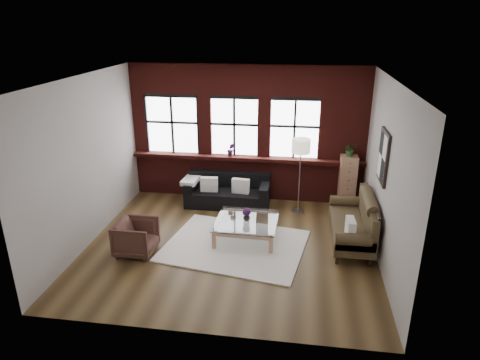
# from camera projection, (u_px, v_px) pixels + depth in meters

# --- Properties ---
(floor) EXTENTS (5.50, 5.50, 0.00)m
(floor) POSITION_uv_depth(u_px,v_px,m) (231.00, 246.00, 8.33)
(floor) COLOR #422E18
(floor) RESTS_ON ground
(ceiling) EXTENTS (5.50, 5.50, 0.00)m
(ceiling) POSITION_uv_depth(u_px,v_px,m) (229.00, 79.00, 7.19)
(ceiling) COLOR white
(ceiling) RESTS_ON ground
(wall_back) EXTENTS (5.50, 0.00, 5.50)m
(wall_back) POSITION_uv_depth(u_px,v_px,m) (247.00, 134.00, 10.07)
(wall_back) COLOR #A49E99
(wall_back) RESTS_ON ground
(wall_front) EXTENTS (5.50, 0.00, 5.50)m
(wall_front) POSITION_uv_depth(u_px,v_px,m) (197.00, 233.00, 5.45)
(wall_front) COLOR #A49E99
(wall_front) RESTS_ON ground
(wall_left) EXTENTS (0.00, 5.00, 5.00)m
(wall_left) POSITION_uv_depth(u_px,v_px,m) (87.00, 161.00, 8.13)
(wall_left) COLOR #A49E99
(wall_left) RESTS_ON ground
(wall_right) EXTENTS (0.00, 5.00, 5.00)m
(wall_right) POSITION_uv_depth(u_px,v_px,m) (386.00, 176.00, 7.39)
(wall_right) COLOR #A49E99
(wall_right) RESTS_ON ground
(brick_backwall) EXTENTS (5.50, 0.12, 3.20)m
(brick_backwall) POSITION_uv_depth(u_px,v_px,m) (247.00, 134.00, 10.01)
(brick_backwall) COLOR #521613
(brick_backwall) RESTS_ON floor
(sill_ledge) EXTENTS (5.50, 0.30, 0.08)m
(sill_ledge) POSITION_uv_depth(u_px,v_px,m) (246.00, 158.00, 10.13)
(sill_ledge) COLOR #521613
(sill_ledge) RESTS_ON brick_backwall
(window_left) EXTENTS (1.38, 0.10, 1.50)m
(window_left) POSITION_uv_depth(u_px,v_px,m) (172.00, 125.00, 10.21)
(window_left) COLOR black
(window_left) RESTS_ON brick_backwall
(window_mid) EXTENTS (1.38, 0.10, 1.50)m
(window_mid) POSITION_uv_depth(u_px,v_px,m) (234.00, 127.00, 10.01)
(window_mid) COLOR black
(window_mid) RESTS_ON brick_backwall
(window_right) EXTENTS (1.38, 0.10, 1.50)m
(window_right) POSITION_uv_depth(u_px,v_px,m) (294.00, 129.00, 9.82)
(window_right) COLOR black
(window_right) RESTS_ON brick_backwall
(wall_poster) EXTENTS (0.05, 0.74, 0.94)m
(wall_poster) POSITION_uv_depth(u_px,v_px,m) (383.00, 157.00, 7.58)
(wall_poster) COLOR black
(wall_poster) RESTS_ON wall_right
(shag_rug) EXTENTS (2.91, 2.46, 0.03)m
(shag_rug) POSITION_uv_depth(u_px,v_px,m) (235.00, 245.00, 8.31)
(shag_rug) COLOR white
(shag_rug) RESTS_ON floor
(dark_sofa) EXTENTS (1.94, 0.79, 0.70)m
(dark_sofa) POSITION_uv_depth(u_px,v_px,m) (228.00, 191.00, 10.01)
(dark_sofa) COLOR black
(dark_sofa) RESTS_ON floor
(pillow_a) EXTENTS (0.41, 0.17, 0.34)m
(pillow_a) POSITION_uv_depth(u_px,v_px,m) (209.00, 184.00, 9.91)
(pillow_a) COLOR white
(pillow_a) RESTS_ON dark_sofa
(pillow_b) EXTENTS (0.41, 0.19, 0.34)m
(pillow_b) POSITION_uv_depth(u_px,v_px,m) (241.00, 186.00, 9.81)
(pillow_b) COLOR white
(pillow_b) RESTS_ON dark_sofa
(vintage_settee) EXTENTS (0.84, 1.90, 1.01)m
(vintage_settee) POSITION_uv_depth(u_px,v_px,m) (351.00, 219.00, 8.27)
(vintage_settee) COLOR #3D301C
(vintage_settee) RESTS_ON floor
(pillow_settee) EXTENTS (0.16, 0.39, 0.34)m
(pillow_settee) POSITION_uv_depth(u_px,v_px,m) (350.00, 228.00, 7.71)
(pillow_settee) COLOR white
(pillow_settee) RESTS_ON vintage_settee
(armchair) EXTENTS (0.72, 0.70, 0.66)m
(armchair) POSITION_uv_depth(u_px,v_px,m) (136.00, 237.00, 7.97)
(armchair) COLOR #422821
(armchair) RESTS_ON floor
(coffee_table) EXTENTS (1.24, 1.24, 0.41)m
(coffee_table) POSITION_uv_depth(u_px,v_px,m) (246.00, 229.00, 8.56)
(coffee_table) COLOR tan
(coffee_table) RESTS_ON shag_rug
(vase) EXTENTS (0.16, 0.16, 0.15)m
(vase) POSITION_uv_depth(u_px,v_px,m) (247.00, 217.00, 8.46)
(vase) COLOR #B2B2B2
(vase) RESTS_ON coffee_table
(flowers) EXTENTS (0.16, 0.16, 0.16)m
(flowers) POSITION_uv_depth(u_px,v_px,m) (247.00, 212.00, 8.42)
(flowers) COLOR #3C1848
(flowers) RESTS_ON vase
(drawer_chest) EXTENTS (0.38, 0.38, 1.24)m
(drawer_chest) POSITION_uv_depth(u_px,v_px,m) (347.00, 182.00, 9.84)
(drawer_chest) COLOR tan
(drawer_chest) RESTS_ON floor
(potted_plant_top) EXTENTS (0.34, 0.32, 0.32)m
(potted_plant_top) POSITION_uv_depth(u_px,v_px,m) (350.00, 149.00, 9.56)
(potted_plant_top) COLOR #2D5923
(potted_plant_top) RESTS_ON drawer_chest
(floor_lamp) EXTENTS (0.40, 0.40, 1.86)m
(floor_lamp) POSITION_uv_depth(u_px,v_px,m) (300.00, 173.00, 9.46)
(floor_lamp) COLOR #A5A5A8
(floor_lamp) RESTS_ON floor
(sill_plant) EXTENTS (0.20, 0.17, 0.33)m
(sill_plant) POSITION_uv_depth(u_px,v_px,m) (231.00, 150.00, 10.08)
(sill_plant) COLOR #3C1848
(sill_plant) RESTS_ON sill_ledge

